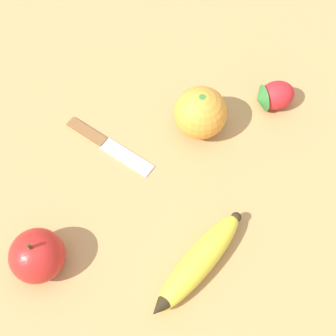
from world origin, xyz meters
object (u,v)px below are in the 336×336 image
banana (198,263)px  apple (37,256)px  strawberry (274,96)px  paring_knife (106,143)px  orange (201,113)px

banana → apple: bearing=-51.0°
strawberry → paring_knife: 0.27m
orange → paring_knife: size_ratio=0.54×
paring_knife → banana: bearing=70.2°
strawberry → orange: bearing=6.1°
banana → apple: 0.20m
banana → paring_knife: size_ratio=1.12×
apple → strawberry: bearing=137.3°
banana → paring_knife: 0.23m
apple → paring_knife: apple is taller
apple → paring_knife: size_ratio=0.53×
strawberry → paring_knife: (0.11, -0.24, -0.02)m
strawberry → paring_knife: strawberry is taller
orange → paring_knife: (0.05, -0.13, -0.04)m
strawberry → apple: 0.41m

